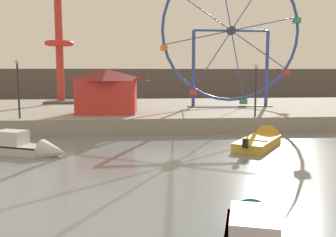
% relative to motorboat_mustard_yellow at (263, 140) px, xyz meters
% --- Properties ---
extents(quay_promenade, '(110.00, 18.36, 1.00)m').
position_rel_motorboat_mustard_yellow_xyz_m(quay_promenade, '(-3.90, 12.79, 0.27)').
color(quay_promenade, gray).
rests_on(quay_promenade, ground_plane).
extents(distant_town_skyline, '(140.00, 3.00, 4.40)m').
position_rel_motorboat_mustard_yellow_xyz_m(distant_town_skyline, '(-3.90, 32.29, 1.96)').
color(distant_town_skyline, '#564C47').
rests_on(distant_town_skyline, ground_plane).
extents(motorboat_mustard_yellow, '(4.05, 4.86, 1.43)m').
position_rel_motorboat_mustard_yellow_xyz_m(motorboat_mustard_yellow, '(0.00, 0.00, 0.00)').
color(motorboat_mustard_yellow, gold).
rests_on(motorboat_mustard_yellow, ground_plane).
extents(motorboat_pale_grey, '(5.91, 3.39, 1.43)m').
position_rel_motorboat_mustard_yellow_xyz_m(motorboat_pale_grey, '(-12.54, -1.22, 0.09)').
color(motorboat_pale_grey, silver).
rests_on(motorboat_pale_grey, ground_plane).
extents(ferris_wheel_blue_frame, '(11.77, 1.20, 12.18)m').
position_rel_motorboat_mustard_yellow_xyz_m(ferris_wheel_blue_frame, '(1.18, 11.40, 6.88)').
color(ferris_wheel_blue_frame, '#334CA8').
rests_on(ferris_wheel_blue_frame, quay_promenade).
extents(drop_tower_red_tower, '(2.80, 2.80, 11.86)m').
position_rel_motorboat_mustard_yellow_xyz_m(drop_tower_red_tower, '(-13.78, 16.65, 5.80)').
color(drop_tower_red_tower, '#BC332D').
rests_on(drop_tower_red_tower, quay_promenade).
extents(carnival_booth_red_striped, '(4.64, 3.56, 3.12)m').
position_rel_motorboat_mustard_yellow_xyz_m(carnival_booth_red_striped, '(-8.84, 7.15, 2.39)').
color(carnival_booth_red_striped, red).
rests_on(carnival_booth_red_striped, quay_promenade).
extents(promenade_lamp_near, '(0.32, 0.32, 3.74)m').
position_rel_motorboat_mustard_yellow_xyz_m(promenade_lamp_near, '(-14.16, 4.72, 3.23)').
color(promenade_lamp_near, '#2D2D33').
rests_on(promenade_lamp_near, quay_promenade).
extents(promenade_lamp_far, '(0.32, 0.32, 3.46)m').
position_rel_motorboat_mustard_yellow_xyz_m(promenade_lamp_far, '(1.01, 4.37, 3.07)').
color(promenade_lamp_far, '#2D2D33').
rests_on(promenade_lamp_far, quay_promenade).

